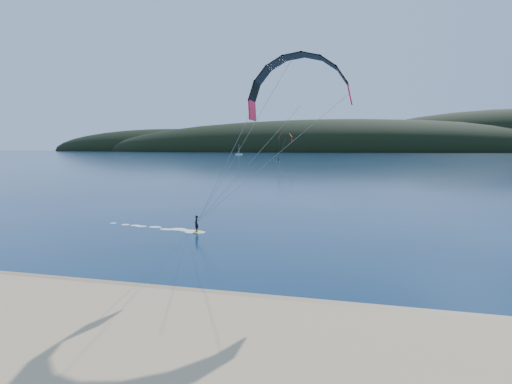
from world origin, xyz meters
TOP-DOWN VIEW (x-y plane):
  - ground at (0.00, 0.00)m, footprint 1800.00×1800.00m
  - wet_sand at (0.00, 4.50)m, footprint 220.00×2.50m
  - headland at (0.63, 745.28)m, footprint 1200.00×310.00m
  - kitesurfer_near at (5.69, 14.01)m, footprint 24.74×9.44m
  - kitesurfer_far at (-30.57, 208.52)m, footprint 8.79×5.11m
  - sailboat at (-116.20, 407.31)m, footprint 7.87×4.88m

SIDE VIEW (x-z plane):
  - ground at x=0.00m, z-range 0.00..0.00m
  - headland at x=0.63m, z-range -70.00..70.00m
  - wet_sand at x=0.00m, z-range 0.00..0.10m
  - sailboat at x=-116.20m, z-range -4.67..6.28m
  - kitesurfer_near at x=5.69m, z-range 2.45..17.66m
  - kitesurfer_far at x=-30.57m, z-range 4.48..19.10m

